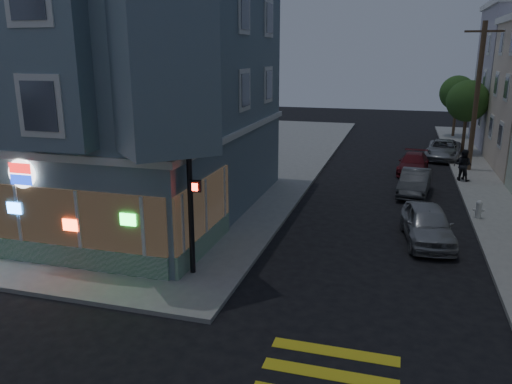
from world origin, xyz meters
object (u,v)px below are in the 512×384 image
at_px(parked_car_d, 443,150).
at_px(street_tree_near, 468,101).
at_px(pedestrian_b, 463,165).
at_px(traffic_signal, 188,163).
at_px(street_tree_far, 457,93).
at_px(parked_car_c, 413,164).
at_px(pedestrian_a, 463,165).
at_px(parked_car_b, 415,183).
at_px(parked_car_a, 427,224).
at_px(utility_pole, 477,95).
at_px(fire_hydrant, 479,209).

bearing_deg(parked_car_d, street_tree_near, 63.04).
relative_size(pedestrian_b, traffic_signal, 0.30).
height_order(street_tree_near, street_tree_far, same).
xyz_separation_m(pedestrian_b, parked_car_c, (-2.70, 1.53, -0.38)).
relative_size(pedestrian_a, parked_car_b, 0.45).
bearing_deg(parked_car_c, parked_car_a, -82.84).
xyz_separation_m(street_tree_far, parked_car_c, (-3.60, -15.39, -3.32)).
height_order(utility_pole, street_tree_near, utility_pole).
bearing_deg(utility_pole, street_tree_far, 89.18).
height_order(street_tree_near, fire_hydrant, street_tree_near).
xyz_separation_m(utility_pole, pedestrian_a, (-0.70, -3.16, -3.73)).
height_order(pedestrian_a, parked_car_d, pedestrian_a).
height_order(street_tree_near, parked_car_d, street_tree_near).
height_order(pedestrian_b, fire_hydrant, pedestrian_b).
height_order(parked_car_c, parked_car_d, parked_car_d).
bearing_deg(pedestrian_b, parked_car_d, -96.30).
bearing_deg(street_tree_far, traffic_signal, -108.07).
bearing_deg(pedestrian_b, parked_car_c, -40.92).
distance_m(parked_car_b, fire_hydrant, 4.62).
bearing_deg(pedestrian_b, street_tree_far, -104.44).
bearing_deg(street_tree_near, fire_hydrant, -93.15).
bearing_deg(parked_car_c, fire_hydrant, -67.82).
relative_size(parked_car_b, traffic_signal, 0.73).
bearing_deg(parked_car_b, utility_pole, 69.28).
xyz_separation_m(street_tree_near, parked_car_b, (-3.60, -12.59, -3.26)).
relative_size(pedestrian_a, parked_car_d, 0.38).
distance_m(pedestrian_a, parked_car_a, 10.75).
height_order(traffic_signal, fire_hydrant, traffic_signal).
distance_m(street_tree_near, fire_hydrant, 16.69).
distance_m(pedestrian_b, parked_car_c, 3.13).
bearing_deg(utility_pole, traffic_signal, -118.90).
relative_size(street_tree_near, traffic_signal, 0.95).
bearing_deg(utility_pole, pedestrian_b, -103.50).
distance_m(pedestrian_a, fire_hydrant, 7.19).
bearing_deg(parked_car_b, pedestrian_b, 60.25).
relative_size(pedestrian_a, fire_hydrant, 2.20).
relative_size(street_tree_near, fire_hydrant, 6.37).
distance_m(street_tree_far, pedestrian_b, 17.19).
xyz_separation_m(street_tree_near, parked_car_c, (-3.60, -7.39, -3.32)).
bearing_deg(parked_car_a, street_tree_far, 76.31).
bearing_deg(street_tree_near, street_tree_far, 90.00).
relative_size(parked_car_d, traffic_signal, 0.87).
bearing_deg(parked_car_c, utility_pole, 27.56).
bearing_deg(fire_hydrant, pedestrian_b, 90.00).
distance_m(street_tree_far, parked_car_a, 28.02).
distance_m(parked_car_a, fire_hydrant, 4.05).
height_order(parked_car_b, traffic_signal, traffic_signal).
distance_m(parked_car_c, parked_car_d, 5.61).
height_order(street_tree_near, parked_car_c, street_tree_near).
xyz_separation_m(pedestrian_b, parked_car_b, (-2.70, -3.67, -0.32)).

